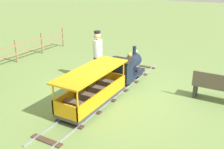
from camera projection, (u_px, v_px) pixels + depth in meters
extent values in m
plane|color=#75934C|center=(111.00, 92.00, 7.49)|extent=(60.00, 60.00, 0.00)
cube|color=gray|center=(102.00, 91.00, 7.53)|extent=(0.03, 6.05, 0.04)
cube|color=gray|center=(118.00, 95.00, 7.29)|extent=(0.03, 6.05, 0.04)
cube|color=#4C3828|center=(47.00, 141.00, 5.26)|extent=(0.76, 0.14, 0.03)
cube|color=#4C3828|center=(69.00, 123.00, 5.88)|extent=(0.76, 0.14, 0.03)
cube|color=#4C3828|center=(88.00, 109.00, 6.49)|extent=(0.76, 0.14, 0.03)
cube|color=#4C3828|center=(103.00, 98.00, 7.11)|extent=(0.76, 0.14, 0.03)
cube|color=#4C3828|center=(116.00, 88.00, 7.72)|extent=(0.76, 0.14, 0.03)
cube|color=#4C3828|center=(127.00, 80.00, 8.34)|extent=(0.76, 0.14, 0.03)
cube|color=#4C3828|center=(137.00, 73.00, 8.95)|extent=(0.76, 0.14, 0.03)
cube|color=#4C3828|center=(145.00, 67.00, 9.57)|extent=(0.76, 0.14, 0.03)
cube|color=#192338|center=(127.00, 74.00, 8.26)|extent=(0.64, 1.40, 0.10)
cylinder|color=#192338|center=(130.00, 63.00, 8.29)|extent=(0.44, 0.85, 0.44)
cylinder|color=#B7932D|center=(136.00, 59.00, 8.64)|extent=(0.37, 0.02, 0.37)
cylinder|color=#192338|center=(134.00, 50.00, 8.41)|extent=(0.12, 0.12, 0.26)
sphere|color=#B7932D|center=(130.00, 55.00, 8.16)|extent=(0.16, 0.16, 0.16)
cube|color=#192338|center=(121.00, 69.00, 7.75)|extent=(0.64, 0.45, 0.55)
cube|color=black|center=(121.00, 60.00, 7.65)|extent=(0.72, 0.53, 0.04)
sphere|color=#F2EAB2|center=(136.00, 51.00, 8.57)|extent=(0.10, 0.10, 0.10)
cylinder|color=#2D2D2D|center=(125.00, 70.00, 8.67)|extent=(0.05, 0.32, 0.32)
cylinder|color=#2D2D2D|center=(139.00, 73.00, 8.43)|extent=(0.05, 0.32, 0.32)
cylinder|color=#2D2D2D|center=(115.00, 77.00, 8.10)|extent=(0.05, 0.32, 0.32)
cylinder|color=#2D2D2D|center=(130.00, 80.00, 7.86)|extent=(0.05, 0.32, 0.32)
cube|color=#3F3F3F|center=(93.00, 100.00, 6.62)|extent=(0.72, 2.25, 0.08)
cube|color=orange|center=(82.00, 90.00, 6.70)|extent=(0.04, 2.25, 0.35)
cube|color=orange|center=(104.00, 95.00, 6.39)|extent=(0.04, 2.25, 0.35)
cube|color=orange|center=(114.00, 78.00, 7.44)|extent=(0.72, 0.04, 0.35)
cube|color=orange|center=(65.00, 111.00, 5.65)|extent=(0.72, 0.04, 0.35)
cylinder|color=orange|center=(103.00, 70.00, 7.50)|extent=(0.04, 0.04, 0.75)
cylinder|color=orange|center=(123.00, 74.00, 7.20)|extent=(0.04, 0.04, 0.75)
cylinder|color=orange|center=(54.00, 99.00, 5.75)|extent=(0.04, 0.04, 0.75)
cylinder|color=orange|center=(78.00, 106.00, 5.45)|extent=(0.04, 0.04, 0.75)
cube|color=orange|center=(92.00, 71.00, 6.33)|extent=(0.82, 2.35, 0.04)
cube|color=brown|center=(76.00, 106.00, 5.97)|extent=(0.56, 0.20, 0.24)
cube|color=brown|center=(87.00, 98.00, 6.37)|extent=(0.56, 0.20, 0.24)
cube|color=brown|center=(98.00, 91.00, 6.76)|extent=(0.56, 0.20, 0.24)
cube|color=brown|center=(107.00, 85.00, 7.16)|extent=(0.56, 0.20, 0.24)
cylinder|color=#262626|center=(100.00, 88.00, 7.39)|extent=(0.04, 0.24, 0.24)
cylinder|color=#262626|center=(116.00, 92.00, 7.15)|extent=(0.04, 0.24, 0.24)
cylinder|color=#262626|center=(66.00, 111.00, 6.11)|extent=(0.04, 0.24, 0.24)
cylinder|color=#262626|center=(84.00, 117.00, 5.87)|extent=(0.04, 0.24, 0.24)
cylinder|color=#282D47|center=(96.00, 68.00, 8.27)|extent=(0.12, 0.12, 0.80)
cylinder|color=#282D47|center=(100.00, 69.00, 8.19)|extent=(0.12, 0.12, 0.80)
cylinder|color=white|center=(98.00, 48.00, 7.99)|extent=(0.30, 0.30, 0.55)
sphere|color=tan|center=(97.00, 36.00, 7.85)|extent=(0.22, 0.22, 0.22)
cylinder|color=black|center=(97.00, 32.00, 7.80)|extent=(0.20, 0.20, 0.06)
cube|color=brown|center=(218.00, 87.00, 6.84)|extent=(1.30, 0.40, 0.06)
cube|color=brown|center=(218.00, 82.00, 6.62)|extent=(1.30, 0.04, 0.40)
cube|color=#333333|center=(195.00, 89.00, 7.17)|extent=(0.08, 0.32, 0.42)
cylinder|color=#93754C|center=(16.00, 51.00, 9.95)|extent=(0.08, 0.08, 0.90)
cylinder|color=#93754C|center=(42.00, 43.00, 11.09)|extent=(0.08, 0.08, 0.90)
cylinder|color=#93754C|center=(63.00, 37.00, 12.24)|extent=(0.08, 0.08, 0.90)
cube|color=#93754C|center=(0.00, 50.00, 9.29)|extent=(0.04, 7.05, 0.06)
cube|color=#93754C|center=(1.00, 58.00, 9.40)|extent=(0.04, 7.05, 0.06)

